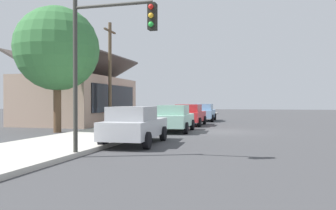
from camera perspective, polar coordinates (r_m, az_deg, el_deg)
name	(u,v)px	position (r m, az deg, el deg)	size (l,w,h in m)	color
ground_plane	(221,131)	(20.38, 9.03, -4.48)	(120.00, 120.00, 0.00)	#424244
sidewalk_curb	(133,128)	(21.66, -5.91, -3.96)	(60.00, 4.20, 0.16)	beige
car_silver	(135,125)	(14.09, -5.65, -3.41)	(4.59, 2.15, 1.59)	silver
car_seafoam	(175,118)	(19.91, 1.16, -2.25)	(4.49, 2.12, 1.59)	#9ED1BC
car_cherry	(190,115)	(25.24, 3.70, -1.65)	(4.40, 2.13, 1.59)	red
car_skyblue	(204,112)	(31.10, 6.19, -1.24)	(4.68, 2.07, 1.59)	#8CB7E0
storefront_building	(79,99)	(28.31, -14.90, 0.98)	(10.30, 6.57, 5.52)	tan
shade_tree	(57,49)	(20.69, -18.36, 9.04)	(4.86, 4.86, 7.30)	brown
traffic_light_main	(105,47)	(10.80, -10.61, 9.62)	(0.37, 2.79, 5.20)	#383833
utility_pole_wooden	(110,72)	(24.65, -9.85, 5.54)	(1.80, 0.24, 7.50)	brown
fire_hydrant_red	(176,118)	(26.78, 1.31, -2.20)	(0.22, 0.22, 0.71)	red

